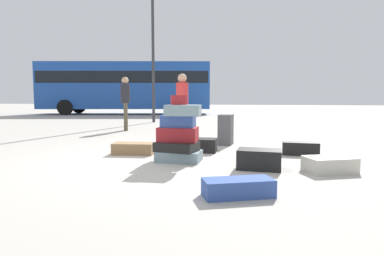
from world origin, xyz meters
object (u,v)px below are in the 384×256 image
object	(u,v)px
person_tourist_with_camera	(125,99)
suitcase_black_foreground_near	(301,149)
suitcase_black_right_side	(199,145)
person_bearded_onlooker	(182,101)
suitcase_charcoal_white_trunk	(226,130)
suitcase_brown_foreground_far	(134,148)
suitcase_tower	(179,135)
suitcase_navy_left_side	(238,188)
suitcase_cream_behind_tower	(330,164)
parked_bus	(126,85)
lamp_post	(153,11)
suitcase_black_upright_blue	(259,159)

from	to	relation	value
person_tourist_with_camera	suitcase_black_foreground_near	bearing A→B (deg)	29.04
suitcase_black_right_side	person_bearded_onlooker	distance (m)	2.00
suitcase_charcoal_white_trunk	suitcase_brown_foreground_far	bearing A→B (deg)	-130.13
suitcase_black_right_side	suitcase_brown_foreground_far	size ratio (longest dim) A/B	0.88
suitcase_charcoal_white_trunk	person_bearded_onlooker	size ratio (longest dim) A/B	0.41
person_bearded_onlooker	suitcase_tower	bearing A→B (deg)	19.89
suitcase_charcoal_white_trunk	suitcase_navy_left_side	xyz separation A→B (m)	(0.52, -3.97, -0.24)
suitcase_cream_behind_tower	suitcase_charcoal_white_trunk	bearing A→B (deg)	102.58
suitcase_black_foreground_near	parked_bus	distance (m)	16.24
suitcase_brown_foreground_far	suitcase_charcoal_white_trunk	world-z (taller)	suitcase_charcoal_white_trunk
suitcase_tower	suitcase_black_right_side	xyz separation A→B (m)	(0.18, 1.01, -0.32)
person_tourist_with_camera	lamp_post	size ratio (longest dim) A/B	0.24
suitcase_black_upright_blue	person_tourist_with_camera	world-z (taller)	person_tourist_with_camera
suitcase_black_foreground_near	lamp_post	distance (m)	9.95
suitcase_brown_foreground_far	suitcase_black_upright_blue	bearing A→B (deg)	-26.34
person_tourist_with_camera	suitcase_black_right_side	bearing A→B (deg)	15.18
suitcase_cream_behind_tower	suitcase_black_upright_blue	xyz separation A→B (m)	(-1.00, -0.00, 0.04)
suitcase_tower	suitcase_charcoal_white_trunk	xyz separation A→B (m)	(0.59, 2.11, -0.11)
suitcase_black_right_side	lamp_post	distance (m)	9.11
suitcase_navy_left_side	lamp_post	bearing A→B (deg)	90.33
parked_bus	suitcase_brown_foreground_far	bearing A→B (deg)	-79.11
suitcase_black_foreground_near	suitcase_navy_left_side	bearing A→B (deg)	-105.71
suitcase_cream_behind_tower	person_bearded_onlooker	distance (m)	4.28
suitcase_black_foreground_near	suitcase_black_upright_blue	xyz separation A→B (m)	(-0.76, -1.40, 0.03)
suitcase_black_foreground_near	suitcase_charcoal_white_trunk	xyz separation A→B (m)	(-1.50, 1.09, 0.22)
suitcase_charcoal_white_trunk	lamp_post	bearing A→B (deg)	125.46
suitcase_black_right_side	person_tourist_with_camera	world-z (taller)	person_tourist_with_camera
suitcase_cream_behind_tower	suitcase_black_upright_blue	bearing A→B (deg)	157.64
suitcase_brown_foreground_far	suitcase_charcoal_white_trunk	size ratio (longest dim) A/B	1.12
suitcase_black_foreground_near	suitcase_black_right_side	distance (m)	1.91
suitcase_cream_behind_tower	suitcase_black_upright_blue	size ratio (longest dim) A/B	1.05
suitcase_navy_left_side	person_bearded_onlooker	size ratio (longest dim) A/B	0.46
suitcase_black_foreground_near	suitcase_charcoal_white_trunk	distance (m)	1.87
suitcase_navy_left_side	person_tourist_with_camera	bearing A→B (deg)	99.15
suitcase_black_foreground_near	suitcase_navy_left_side	xyz separation A→B (m)	(-0.99, -2.87, -0.02)
suitcase_brown_foreground_far	suitcase_tower	bearing A→B (deg)	-32.43
suitcase_black_upright_blue	suitcase_charcoal_white_trunk	distance (m)	2.61
parked_bus	suitcase_black_right_side	bearing A→B (deg)	-74.28
suitcase_black_foreground_near	suitcase_black_right_side	world-z (taller)	suitcase_black_right_side
suitcase_tower	suitcase_black_foreground_near	world-z (taller)	suitcase_tower
suitcase_charcoal_white_trunk	person_tourist_with_camera	bearing A→B (deg)	147.90
suitcase_black_upright_blue	suitcase_navy_left_side	xyz separation A→B (m)	(-0.23, -1.47, -0.05)
person_bearded_onlooker	suitcase_black_right_side	bearing A→B (deg)	31.83
suitcase_black_upright_blue	suitcase_brown_foreground_far	size ratio (longest dim) A/B	0.84
suitcase_charcoal_white_trunk	person_bearded_onlooker	distance (m)	1.42
suitcase_brown_foreground_far	person_tourist_with_camera	size ratio (longest dim) A/B	0.45
suitcase_tower	suitcase_black_right_side	size ratio (longest dim) A/B	1.65
suitcase_brown_foreground_far	person_bearded_onlooker	xyz separation A→B (m)	(0.46, 2.16, 0.88)
lamp_post	suitcase_charcoal_white_trunk	bearing A→B (deg)	-59.28
suitcase_charcoal_white_trunk	parked_bus	bearing A→B (deg)	125.75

